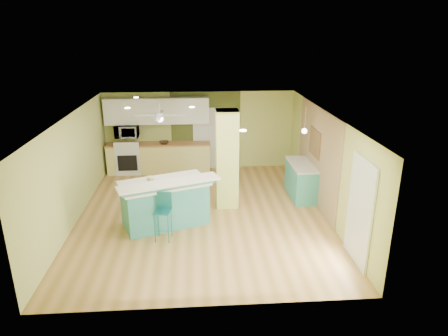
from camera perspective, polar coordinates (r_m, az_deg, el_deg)
The scene contains 23 objects.
floor at distance 10.00m, azimuth -3.10°, elevation -6.58°, with size 6.00×7.00×0.01m, color olive.
ceiling at distance 9.18m, azimuth -3.38°, elevation 7.66°, with size 6.00×7.00×0.01m, color white.
wall_back at distance 12.88m, azimuth -3.52°, elevation 5.33°, with size 6.00×0.01×2.50m, color #BCC469.
wall_front at distance 6.31m, azimuth -2.65°, elevation -10.22°, with size 6.00×0.01×2.50m, color #BCC469.
wall_left at distance 9.95m, azimuth -20.81°, elevation -0.18°, with size 0.01×7.00×2.50m, color #BCC469.
wall_right at distance 10.01m, azimuth 14.23°, elevation 0.63°, with size 0.01×7.00×2.50m, color #BCC469.
wood_panel at distance 10.55m, azimuth 13.17°, elevation 1.67°, with size 0.02×3.40×2.50m, color #937554.
olive_accent at distance 12.86m, azimuth -2.62°, elevation 5.33°, with size 2.20×0.02×2.50m, color #475120.
interior_door at distance 12.90m, azimuth -2.60°, elevation 4.23°, with size 0.82×0.05×2.00m, color silver.
french_door at distance 8.07m, azimuth 18.81°, elevation -5.97°, with size 0.04×1.08×2.10m, color white.
column at distance 10.02m, azimuth 0.43°, elevation 1.26°, with size 0.55×0.55×2.50m, color #C6D462.
kitchen_run at distance 12.85m, azimuth -9.23°, elevation 1.47°, with size 3.25×0.63×0.94m.
stove at distance 12.97m, azimuth -13.41°, elevation 1.30°, with size 0.76×0.66×1.08m.
upper_cabinets at distance 12.60m, azimuth -9.55°, elevation 8.05°, with size 3.20×0.34×0.80m, color white.
microwave at distance 12.74m, azimuth -13.72°, elevation 5.12°, with size 0.70×0.48×0.39m, color silver.
ceiling_fan at distance 11.27m, azimuth -9.15°, elevation 7.42°, with size 1.41×1.41×0.61m.
pendant_lamp at distance 10.42m, azimuth 11.41°, elevation 5.22°, with size 0.14×0.14×0.69m.
wall_decor at distance 10.64m, azimuth 12.86°, elevation 3.54°, with size 0.03×0.90×0.70m, color brown.
peninsula at distance 9.37m, azimuth -8.40°, elevation -4.83°, with size 2.40×1.86×1.20m.
bar_stool at distance 8.69m, azimuth -8.68°, elevation -5.76°, with size 0.40×0.40×1.06m.
side_counter at distance 11.02m, azimuth 10.93°, elevation -1.69°, with size 0.62×1.45×0.93m.
fruit_bowl at distance 12.64m, azimuth -8.56°, elevation 3.61°, with size 0.31×0.31×0.08m, color #3B2418.
canister at distance 9.11m, azimuth -10.46°, elevation -1.75°, with size 0.16×0.16×0.17m, color gold.
Camera 1 is at (-0.10, -8.99, 4.36)m, focal length 32.00 mm.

